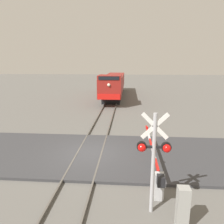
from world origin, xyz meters
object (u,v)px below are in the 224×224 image
object	(u,v)px
locomotive	(114,84)
crossing_signal	(154,153)
utility_cabinet	(183,208)
crossing_gate	(156,167)

from	to	relation	value
locomotive	crossing_signal	xyz separation A→B (m)	(3.14, -26.21, 0.30)
locomotive	utility_cabinet	xyz separation A→B (m)	(4.05, -26.93, -1.27)
locomotive	crossing_gate	size ratio (longest dim) A/B	2.52
locomotive	crossing_gate	world-z (taller)	locomotive
crossing_signal	crossing_gate	distance (m)	2.50
crossing_gate	locomotive	bearing A→B (deg)	98.24
crossing_signal	locomotive	bearing A→B (deg)	96.83
crossing_signal	utility_cabinet	world-z (taller)	crossing_signal
crossing_signal	utility_cabinet	size ratio (longest dim) A/B	2.52
locomotive	crossing_signal	size ratio (longest dim) A/B	4.79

